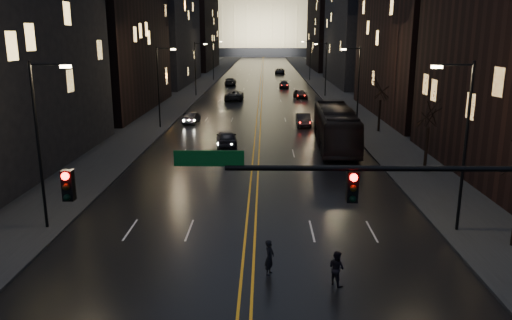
{
  "coord_description": "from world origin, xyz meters",
  "views": [
    {
      "loc": [
        0.73,
        -15.04,
        10.25
      ],
      "look_at": [
        0.26,
        11.73,
        3.5
      ],
      "focal_mm": 35.0,
      "sensor_mm": 36.0,
      "label": 1
    }
  ],
  "objects_px": {
    "bus": "(336,127)",
    "pedestrian_b": "(337,268)",
    "pedestrian_a": "(270,258)",
    "receding_car_a": "(304,120)",
    "oncoming_car_b": "(192,118)",
    "oncoming_car_a": "(227,138)",
    "traffic_signal": "(428,202)"
  },
  "relations": [
    {
      "from": "bus",
      "to": "receding_car_a",
      "type": "xyz_separation_m",
      "value": [
        -2.11,
        11.1,
        -1.17
      ]
    },
    {
      "from": "oncoming_car_b",
      "to": "pedestrian_a",
      "type": "relative_size",
      "value": 2.5
    },
    {
      "from": "traffic_signal",
      "to": "bus",
      "type": "bearing_deg",
      "value": 87.35
    },
    {
      "from": "traffic_signal",
      "to": "pedestrian_b",
      "type": "distance_m",
      "value": 6.36
    },
    {
      "from": "pedestrian_a",
      "to": "pedestrian_b",
      "type": "bearing_deg",
      "value": -87.15
    },
    {
      "from": "pedestrian_a",
      "to": "receding_car_a",
      "type": "bearing_deg",
      "value": 13.62
    },
    {
      "from": "oncoming_car_b",
      "to": "oncoming_car_a",
      "type": "bearing_deg",
      "value": 117.13
    },
    {
      "from": "oncoming_car_b",
      "to": "traffic_signal",
      "type": "bearing_deg",
      "value": 112.62
    },
    {
      "from": "oncoming_car_a",
      "to": "receding_car_a",
      "type": "bearing_deg",
      "value": -132.95
    },
    {
      "from": "bus",
      "to": "receding_car_a",
      "type": "bearing_deg",
      "value": 102.97
    },
    {
      "from": "oncoming_car_b",
      "to": "pedestrian_b",
      "type": "distance_m",
      "value": 40.87
    },
    {
      "from": "oncoming_car_b",
      "to": "receding_car_a",
      "type": "relative_size",
      "value": 0.92
    },
    {
      "from": "oncoming_car_a",
      "to": "receding_car_a",
      "type": "xyz_separation_m",
      "value": [
        8.05,
        10.91,
        -0.07
      ]
    },
    {
      "from": "oncoming_car_b",
      "to": "pedestrian_a",
      "type": "height_order",
      "value": "pedestrian_a"
    },
    {
      "from": "oncoming_car_a",
      "to": "pedestrian_b",
      "type": "height_order",
      "value": "oncoming_car_a"
    },
    {
      "from": "oncoming_car_b",
      "to": "pedestrian_a",
      "type": "distance_m",
      "value": 39.3
    },
    {
      "from": "traffic_signal",
      "to": "bus",
      "type": "relative_size",
      "value": 1.27
    },
    {
      "from": "oncoming_car_a",
      "to": "pedestrian_b",
      "type": "xyz_separation_m",
      "value": [
        6.6,
        -26.68,
        -0.03
      ]
    },
    {
      "from": "pedestrian_a",
      "to": "traffic_signal",
      "type": "bearing_deg",
      "value": -115.19
    },
    {
      "from": "pedestrian_b",
      "to": "pedestrian_a",
      "type": "bearing_deg",
      "value": 33.08
    },
    {
      "from": "oncoming_car_a",
      "to": "receding_car_a",
      "type": "relative_size",
      "value": 1.06
    },
    {
      "from": "pedestrian_a",
      "to": "pedestrian_b",
      "type": "xyz_separation_m",
      "value": [
        2.8,
        -0.88,
        -0.04
      ]
    },
    {
      "from": "traffic_signal",
      "to": "pedestrian_a",
      "type": "xyz_separation_m",
      "value": [
        -4.94,
        5.0,
        -4.3
      ]
    },
    {
      "from": "traffic_signal",
      "to": "receding_car_a",
      "type": "relative_size",
      "value": 3.94
    },
    {
      "from": "traffic_signal",
      "to": "pedestrian_a",
      "type": "distance_m",
      "value": 8.24
    },
    {
      "from": "oncoming_car_b",
      "to": "pedestrian_a",
      "type": "bearing_deg",
      "value": 107.99
    },
    {
      "from": "receding_car_a",
      "to": "pedestrian_a",
      "type": "height_order",
      "value": "pedestrian_a"
    },
    {
      "from": "bus",
      "to": "receding_car_a",
      "type": "distance_m",
      "value": 11.36
    },
    {
      "from": "traffic_signal",
      "to": "oncoming_car_a",
      "type": "height_order",
      "value": "traffic_signal"
    },
    {
      "from": "oncoming_car_a",
      "to": "traffic_signal",
      "type": "bearing_deg",
      "value": 99.3
    },
    {
      "from": "traffic_signal",
      "to": "receding_car_a",
      "type": "distance_m",
      "value": 41.96
    },
    {
      "from": "bus",
      "to": "pedestrian_b",
      "type": "relative_size",
      "value": 8.86
    }
  ]
}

